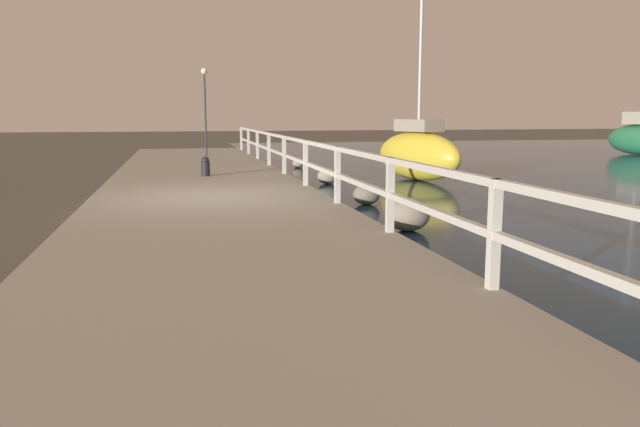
{
  "coord_description": "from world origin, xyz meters",
  "views": [
    {
      "loc": [
        -0.61,
        -12.58,
        1.97
      ],
      "look_at": [
        1.67,
        -2.58,
        0.33
      ],
      "focal_mm": 35.0,
      "sensor_mm": 36.0,
      "label": 1
    }
  ],
  "objects_px": {
    "mooring_bollard": "(205,166)",
    "sailboat_yellow": "(418,153)",
    "dock_lamp": "(205,93)",
    "sailboat_green": "(639,137)"
  },
  "relations": [
    {
      "from": "mooring_bollard",
      "to": "sailboat_yellow",
      "type": "xyz_separation_m",
      "value": [
        6.28,
        0.65,
        0.22
      ]
    },
    {
      "from": "dock_lamp",
      "to": "sailboat_yellow",
      "type": "xyz_separation_m",
      "value": [
        5.88,
        -7.47,
        -1.96
      ]
    },
    {
      "from": "mooring_bollard",
      "to": "sailboat_green",
      "type": "bearing_deg",
      "value": 23.86
    },
    {
      "from": "sailboat_yellow",
      "to": "sailboat_green",
      "type": "relative_size",
      "value": 0.74
    },
    {
      "from": "mooring_bollard",
      "to": "sailboat_yellow",
      "type": "height_order",
      "value": "sailboat_yellow"
    },
    {
      "from": "dock_lamp",
      "to": "sailboat_yellow",
      "type": "bearing_deg",
      "value": -51.78
    },
    {
      "from": "mooring_bollard",
      "to": "sailboat_yellow",
      "type": "bearing_deg",
      "value": 5.89
    },
    {
      "from": "mooring_bollard",
      "to": "sailboat_yellow",
      "type": "relative_size",
      "value": 0.09
    },
    {
      "from": "sailboat_green",
      "to": "sailboat_yellow",
      "type": "bearing_deg",
      "value": -171.62
    },
    {
      "from": "mooring_bollard",
      "to": "dock_lamp",
      "type": "xyz_separation_m",
      "value": [
        0.4,
        8.12,
        2.18
      ]
    }
  ]
}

